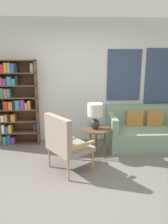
{
  "coord_description": "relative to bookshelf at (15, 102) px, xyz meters",
  "views": [
    {
      "loc": [
        -0.11,
        -2.85,
        1.88
      ],
      "look_at": [
        0.12,
        1.05,
        0.9
      ],
      "focal_mm": 35.0,
      "sensor_mm": 36.0,
      "label": 1
    }
  ],
  "objects": [
    {
      "name": "armchair",
      "position": [
        1.09,
        -1.32,
        -0.4
      ],
      "size": [
        0.86,
        0.88,
        0.98
      ],
      "color": "tan",
      "rests_on": "ground_plane"
    },
    {
      "name": "bookshelf",
      "position": [
        0.0,
        0.0,
        0.0
      ],
      "size": [
        0.81,
        0.3,
        1.84
      ],
      "color": "brown",
      "rests_on": "ground_plane"
    },
    {
      "name": "table_lamp",
      "position": [
        1.65,
        -0.8,
        -0.08
      ],
      "size": [
        0.29,
        0.29,
        0.49
      ],
      "color": "#2D2D33",
      "rests_on": "side_table"
    },
    {
      "name": "couch",
      "position": [
        2.82,
        -0.27,
        -0.64
      ],
      "size": [
        1.65,
        0.88,
        0.85
      ],
      "color": "gray",
      "rests_on": "ground_plane"
    },
    {
      "name": "ground_plane",
      "position": [
        1.33,
        -1.84,
        -0.95
      ],
      "size": [
        14.0,
        14.0,
        0.0
      ],
      "primitive_type": "plane",
      "color": "#66605B"
    },
    {
      "name": "wall_back",
      "position": [
        1.39,
        0.18,
        0.4
      ],
      "size": [
        6.4,
        0.08,
        2.7
      ],
      "color": "silver",
      "rests_on": "ground_plane"
    },
    {
      "name": "side_table",
      "position": [
        1.7,
        -0.79,
        -0.44
      ],
      "size": [
        0.53,
        0.53,
        0.57
      ],
      "color": "brown",
      "rests_on": "ground_plane"
    }
  ]
}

